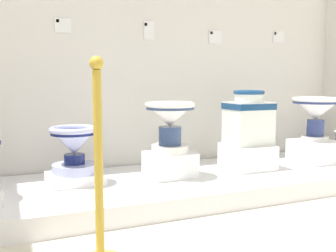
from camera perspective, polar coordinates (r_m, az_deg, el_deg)
wall_back at (r=3.48m, az=-3.21°, el=17.18°), size 4.20×0.06×3.01m
display_platform at (r=2.99m, az=0.73°, el=-8.82°), size 3.49×1.04×0.14m
plinth_block_leftmost at (r=2.85m, az=-13.55°, el=-7.52°), size 0.39×0.29×0.08m
antique_toilet_leftmost at (r=2.81m, az=-13.68°, el=-2.73°), size 0.34×0.34×0.33m
plinth_block_broad_patterned at (r=2.96m, az=0.29°, el=-5.73°), size 0.36×0.29×0.19m
antique_toilet_broad_patterned at (r=2.90m, az=0.30°, el=1.06°), size 0.38×0.38×0.38m
plinth_block_pale_glazed at (r=3.31m, az=11.63°, el=-4.42°), size 0.36×0.37×0.20m
antique_toilet_pale_glazed at (r=3.27m, az=11.77°, el=1.25°), size 0.35×0.29×0.45m
plinth_block_tall_cobalt at (r=3.74m, az=20.78°, el=-3.51°), size 0.35×0.36×0.20m
antique_toilet_tall_cobalt at (r=3.69m, az=21.02°, el=2.26°), size 0.42×0.42×0.39m
info_placard_second at (r=3.24m, az=-15.25°, el=14.12°), size 0.13×0.01×0.11m
info_placard_third at (r=3.41m, az=-2.83°, el=13.96°), size 0.09×0.01×0.16m
info_placard_fourth at (r=3.68m, az=6.94°, el=12.92°), size 0.12×0.01×0.12m
info_placard_fifth at (r=4.09m, az=15.96°, el=12.52°), size 0.13×0.01×0.11m
stanchion_post_near_left at (r=1.84m, az=-10.07°, el=-12.01°), size 0.26×0.26×0.97m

